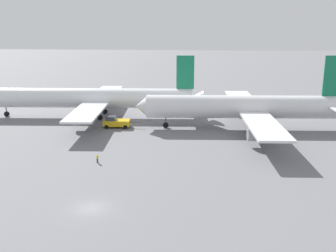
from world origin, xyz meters
The scene contains 5 objects.
ground_plane centered at (0.00, 0.00, 0.00)m, with size 600.00×600.00×0.00m, color slate.
airliner_at_gate_left centered at (-13.82, 50.24, 4.84)m, with size 58.75×45.87×15.68m.
airliner_being_pushed centered at (24.19, 42.10, 4.93)m, with size 48.91×49.34×16.59m.
pushback_tug centered at (-5.17, 40.54, 1.26)m, with size 9.29×3.39×2.95m.
ground_crew_marshaller_foreground centered at (-3.46, 16.95, 0.80)m, with size 0.48×0.36×1.54m.
Camera 1 is at (13.94, -45.94, 23.63)m, focal length 41.89 mm.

